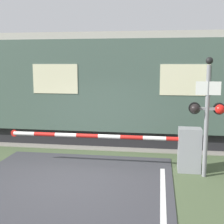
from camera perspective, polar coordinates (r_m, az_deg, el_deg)
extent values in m
plane|color=#475638|center=(8.22, -7.03, -11.90)|extent=(80.00, 80.00, 0.00)
cube|color=gray|center=(12.11, -1.64, -4.89)|extent=(36.00, 3.20, 0.03)
cube|color=#595451|center=(11.41, -2.30, -5.43)|extent=(36.00, 0.08, 0.10)
cube|color=#595451|center=(12.79, -1.06, -3.85)|extent=(36.00, 0.08, 0.10)
cube|color=black|center=(12.37, -8.00, -3.33)|extent=(14.37, 2.33, 0.60)
cube|color=#42564C|center=(12.11, -8.19, 5.25)|extent=(15.62, 2.74, 3.10)
cube|color=#ADA89E|center=(12.12, -8.37, 13.15)|extent=(15.31, 2.52, 0.24)
cube|color=beige|center=(10.23, 13.17, 5.73)|extent=(1.56, 0.02, 0.99)
cube|color=beige|center=(10.79, -10.35, 5.98)|extent=(1.56, 0.02, 0.99)
cube|color=gray|center=(8.72, 13.96, -6.74)|extent=(0.60, 0.44, 1.20)
cylinder|color=gray|center=(8.64, 14.03, -4.90)|extent=(0.16, 0.16, 0.18)
cylinder|color=red|center=(8.62, 11.95, -4.86)|extent=(0.63, 0.11, 0.11)
cylinder|color=white|center=(8.60, 7.77, -4.77)|extent=(0.63, 0.11, 0.11)
cylinder|color=red|center=(8.64, 3.60, -4.65)|extent=(0.63, 0.11, 0.11)
cylinder|color=white|center=(8.71, -0.52, -4.51)|extent=(0.63, 0.11, 0.11)
cylinder|color=red|center=(8.83, -4.55, -4.36)|extent=(0.63, 0.11, 0.11)
cylinder|color=white|center=(9.00, -8.44, -4.18)|extent=(0.63, 0.11, 0.11)
cylinder|color=red|center=(9.20, -12.18, -3.99)|extent=(0.63, 0.11, 0.11)
cylinder|color=white|center=(9.44, -15.75, -3.80)|extent=(0.63, 0.11, 0.11)
cylinder|color=red|center=(9.57, -17.46, -3.70)|extent=(0.20, 0.02, 0.20)
cylinder|color=gray|center=(8.24, 16.89, -1.79)|extent=(0.11, 0.11, 2.87)
cube|color=gray|center=(8.19, 17.00, 0.58)|extent=(0.72, 0.07, 0.07)
sphere|color=black|center=(8.10, 14.94, 0.59)|extent=(0.24, 0.24, 0.24)
sphere|color=red|center=(8.19, 19.13, 0.48)|extent=(0.24, 0.24, 0.24)
cylinder|color=black|center=(8.21, 14.86, 0.70)|extent=(0.30, 0.06, 0.30)
cylinder|color=black|center=(8.29, 19.00, 0.59)|extent=(0.30, 0.06, 0.30)
cube|color=white|center=(8.09, 17.21, 4.17)|extent=(0.61, 0.02, 0.34)
sphere|color=black|center=(8.11, 17.39, 8.95)|extent=(0.18, 0.18, 0.18)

